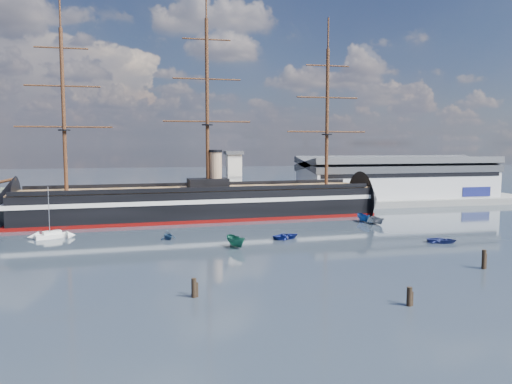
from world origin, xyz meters
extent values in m
plane|color=#263442|center=(0.00, 40.00, 0.00)|extent=(600.00, 600.00, 0.00)
cube|color=slate|center=(10.00, 76.00, 0.00)|extent=(180.00, 18.00, 2.00)
cube|color=#B7BABC|center=(58.00, 80.00, 7.00)|extent=(62.00, 20.00, 10.00)
cube|color=#3F4247|center=(58.00, 80.00, 12.60)|extent=(63.00, 21.00, 2.00)
cube|color=silver|center=(3.00, 73.00, 9.00)|extent=(4.00, 4.00, 14.00)
cube|color=#3F4247|center=(3.00, 73.00, 16.50)|extent=(5.00, 5.00, 1.00)
cube|color=black|center=(-8.14, 60.00, 4.00)|extent=(88.64, 20.02, 7.00)
cube|color=silver|center=(-8.14, 60.00, 5.20)|extent=(90.65, 20.35, 1.00)
cube|color=#5E0705|center=(-8.14, 60.00, 0.35)|extent=(90.65, 20.31, 0.90)
cone|color=black|center=(-54.64, 60.00, 3.70)|extent=(14.70, 16.31, 15.68)
cone|color=black|center=(38.36, 60.00, 3.70)|extent=(11.71, 16.17, 15.68)
cube|color=brown|center=(-8.14, 60.00, 7.60)|extent=(88.58, 18.74, 0.40)
cube|color=black|center=(-6.14, 60.00, 9.00)|extent=(10.26, 6.45, 2.50)
cylinder|color=tan|center=(-4.14, 60.00, 12.50)|extent=(3.20, 3.20, 9.00)
cylinder|color=#381E0F|center=(-40.14, 60.00, 26.80)|extent=(0.90, 0.90, 38.00)
cylinder|color=#381E0F|center=(-6.14, 60.00, 28.80)|extent=(0.90, 0.90, 42.00)
cylinder|color=#381E0F|center=(25.86, 60.00, 25.80)|extent=(0.90, 0.90, 36.00)
cube|color=white|center=(-40.56, 40.46, 0.44)|extent=(6.76, 4.40, 0.87)
cube|color=white|center=(-40.56, 40.46, 1.13)|extent=(3.76, 2.69, 0.70)
cylinder|color=#B2B2B7|center=(-40.99, 40.46, 5.67)|extent=(0.14, 0.14, 9.60)
imported|color=#20644E|center=(-6.05, 23.01, 0.00)|extent=(7.19, 4.21, 2.71)
imported|color=navy|center=(5.44, 29.01, 0.00)|extent=(2.54, 3.86, 1.67)
imported|color=slate|center=(31.62, 41.17, 0.00)|extent=(5.86, 2.39, 2.31)
imported|color=navy|center=(-17.82, 33.81, 0.00)|extent=(6.03, 4.22, 2.03)
imported|color=navy|center=(33.36, 18.17, 0.00)|extent=(2.86, 3.66, 1.60)
imported|color=navy|center=(30.04, 45.46, 0.00)|extent=(6.23, 2.31, 2.49)
cylinder|color=black|center=(-16.86, -5.13, 0.00)|extent=(0.64, 0.64, 3.14)
cylinder|color=black|center=(7.53, -14.23, 0.00)|extent=(0.64, 0.64, 2.96)
cylinder|color=black|center=(27.80, -1.09, 0.00)|extent=(0.64, 0.64, 3.66)
camera|label=1|loc=(-23.22, -65.80, 19.11)|focal=35.00mm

